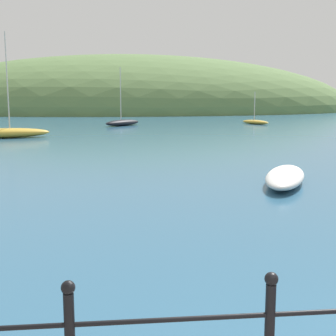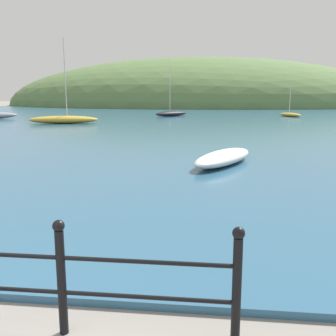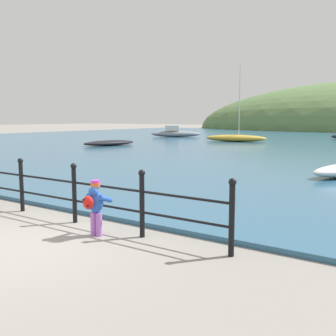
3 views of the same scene
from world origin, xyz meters
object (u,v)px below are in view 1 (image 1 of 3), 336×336
at_px(boat_mid_harbor, 285,177).
at_px(boat_nearest_quay, 5,133).
at_px(boat_red_dinghy, 255,122).
at_px(boat_twin_mast, 123,122).

distance_m(boat_mid_harbor, boat_nearest_quay, 19.50).
bearing_deg(boat_mid_harbor, boat_red_dinghy, 75.26).
height_order(boat_mid_harbor, boat_nearest_quay, boat_nearest_quay).
bearing_deg(boat_nearest_quay, boat_red_dinghy, 30.27).
height_order(boat_nearest_quay, boat_twin_mast, boat_nearest_quay).
xyz_separation_m(boat_nearest_quay, boat_twin_mast, (7.06, 9.98, -0.04)).
relative_size(boat_red_dinghy, boat_twin_mast, 0.64).
xyz_separation_m(boat_red_dinghy, boat_twin_mast, (-11.46, -0.83, 0.07)).
distance_m(boat_mid_harbor, boat_twin_mast, 26.09).
distance_m(boat_nearest_quay, boat_red_dinghy, 21.44).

